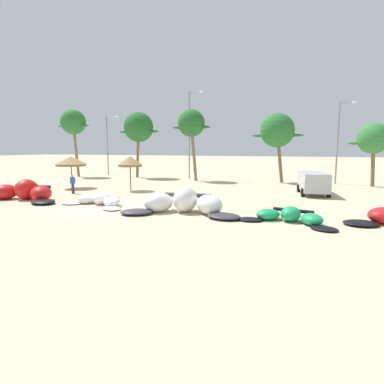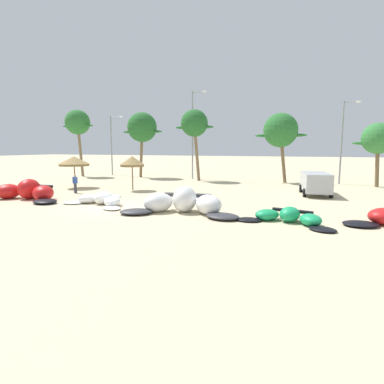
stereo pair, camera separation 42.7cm
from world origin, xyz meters
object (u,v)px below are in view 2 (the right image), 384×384
Objects in this scene: kite_left_of_center at (183,203)px; palm_leftmost at (78,123)px; beach_umbrella_near_van at (74,161)px; palm_left at (142,128)px; kite_far_left at (25,192)px; beach_umbrella_middle at (132,161)px; kite_center at (288,217)px; palm_center_right at (378,139)px; lamppost_west at (113,142)px; palm_center_left at (281,131)px; lamppost_east_center at (343,138)px; palm_left_of_gap at (194,124)px; kite_left at (100,200)px; lamppost_west_center at (194,131)px; person_near_kites at (75,184)px; parked_van at (315,182)px.

palm_leftmost reaches higher than kite_left_of_center.
palm_left reaches higher than beach_umbrella_near_van.
beach_umbrella_middle is (4.80, 7.52, 2.07)m from kite_far_left.
kite_center is 0.83× the size of palm_center_right.
lamppost_west reaches higher than palm_center_right.
palm_leftmost is 26.54m from palm_center_left.
kite_center is 20.86m from palm_center_right.
lamppost_east_center is at bearing 3.54° from palm_leftmost.
kite_left_of_center is 0.88× the size of palm_left.
palm_left is at bearing 170.04° from palm_left_of_gap.
lamppost_west reaches higher than kite_left.
kite_far_left is at bearing -178.91° from kite_left.
palm_center_left is at bearing -3.37° from lamppost_west_center.
lamppost_east_center reaches higher than lamppost_west.
beach_umbrella_middle is 0.36× the size of lamppost_east_center.
lamppost_west is at bearing 129.79° from beach_umbrella_middle.
lamppost_west is (3.11, 3.41, -2.48)m from palm_leftmost.
kite_left is at bearing -40.89° from beach_umbrella_near_van.
palm_left reaches higher than beach_umbrella_middle.
beach_umbrella_near_van is at bearing 158.62° from kite_center.
kite_left is 18.92m from palm_left_of_gap.
person_near_kites is at bearing 73.75° from kite_far_left.
palm_left is at bearing 157.32° from parked_van.
kite_center is at bearing -30.25° from beach_umbrella_middle.
beach_umbrella_middle reaches higher than parked_van.
kite_center is at bearing -21.38° from beach_umbrella_near_van.
parked_van is at bearing -22.68° from palm_left.
palm_center_right is (21.33, 10.78, 2.09)m from beach_umbrella_middle.
kite_left_of_center is at bearing -100.55° from palm_center_left.
kite_left is at bearing -117.75° from palm_center_left.
person_near_kites is (2.74, -3.17, -1.78)m from beach_umbrella_near_van.
palm_leftmost is at bearing 127.75° from beach_umbrella_near_van.
palm_left_of_gap is at bearing -173.28° from lamppost_east_center.
palm_center_left is (17.45, -0.09, -0.70)m from palm_left.
kite_left is at bearing -143.32° from parked_van.
palm_left_of_gap is (-6.06, 18.43, 6.05)m from kite_left_of_center.
beach_umbrella_near_van is at bearing -121.61° from lamppost_west_center.
beach_umbrella_near_van reaches higher than kite_center.
kite_left is 0.73× the size of kite_left_of_center.
lamppost_west_center is (-0.47, 19.72, 5.60)m from kite_left.
beach_umbrella_middle is 0.35× the size of palm_leftmost.
kite_left is 12.54m from kite_center.
kite_far_left is 2.46× the size of beach_umbrella_near_van.
lamppost_east_center reaches higher than kite_left_of_center.
parked_van is 0.57× the size of palm_left.
palm_leftmost is at bearing -176.46° from lamppost_east_center.
palm_leftmost is 33.02m from lamppost_east_center.
lamppost_west is (-13.63, 3.28, -1.93)m from palm_left_of_gap.
beach_umbrella_near_van is at bearing -146.76° from palm_center_left.
lamppost_east_center reaches higher than beach_umbrella_middle.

